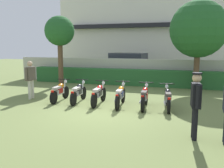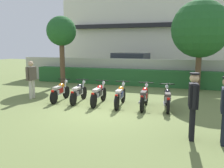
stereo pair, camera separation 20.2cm
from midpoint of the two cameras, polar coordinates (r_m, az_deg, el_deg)
ground at (r=9.17m, az=-2.25°, el=-6.49°), size 60.00×60.00×0.00m
building at (r=25.21m, az=11.50°, el=12.27°), size 18.17×6.50×7.98m
compound_wall at (r=15.83m, az=6.92°, el=2.94°), size 17.26×0.30×1.61m
hedge_row at (r=15.19m, az=6.37°, el=1.52°), size 13.81×0.70×0.99m
parked_car at (r=19.29m, az=5.05°, el=4.42°), size 4.72×2.59×1.89m
tree_near_inspector at (r=15.49m, az=-11.37°, el=11.77°), size 1.80×1.80×4.24m
tree_far_side at (r=14.03m, az=20.34°, el=11.93°), size 3.05×3.05×4.84m
motorcycle_in_row_0 at (r=11.08m, az=-11.53°, el=-1.66°), size 0.60×1.77×0.94m
motorcycle_in_row_1 at (r=10.67m, az=-7.26°, el=-1.92°), size 0.60×1.87×0.95m
motorcycle_in_row_2 at (r=10.23m, az=-2.56°, el=-2.29°), size 0.60×1.92×0.96m
motorcycle_in_row_3 at (r=9.90m, az=2.51°, el=-2.65°), size 0.60×1.96×0.97m
motorcycle_in_row_4 at (r=9.67m, az=8.16°, el=-2.98°), size 0.60×1.88×0.97m
motorcycle_in_row_5 at (r=9.64m, az=13.38°, el=-3.27°), size 0.60×1.82×0.95m
inspector_person at (r=11.84m, az=-17.88°, el=1.73°), size 0.23×0.70×1.74m
officer_0 at (r=6.64m, az=19.29°, el=-3.58°), size 0.26×0.69×1.76m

